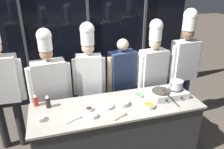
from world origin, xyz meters
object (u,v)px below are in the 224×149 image
(frying_pan, at_px, (161,90))
(squeeze_bottle_soy, at_px, (48,101))
(portable_stove, at_px, (168,93))
(stock_pot, at_px, (176,85))
(chef_head, at_px, (1,78))
(serving_spoon_solid, at_px, (123,116))
(chef_pastry, at_px, (153,68))
(person_guest, at_px, (122,77))
(prep_bowl_scallions, at_px, (138,95))
(prep_bowl_carrots, at_px, (149,105))
(prep_bowl_chicken, at_px, (93,116))
(chef_sous, at_px, (50,83))
(prep_bowl_soy_glaze, at_px, (89,109))
(chef_apprentice, at_px, (185,59))
(prep_bowl_bean_sprouts, at_px, (107,106))
(prep_bowl_onion, at_px, (123,103))
(chef_line, at_px, (89,73))
(prep_bowl_rice, at_px, (40,118))
(serving_spoon_slotted, at_px, (77,118))
(squeeze_bottle_chili, at_px, (35,100))

(frying_pan, distance_m, squeeze_bottle_soy, 1.57)
(portable_stove, height_order, stock_pot, stock_pot)
(frying_pan, relative_size, chef_head, 0.22)
(serving_spoon_solid, xyz_separation_m, chef_pastry, (0.84, 0.90, 0.19))
(frying_pan, bearing_deg, person_guest, 116.94)
(prep_bowl_scallions, xyz_separation_m, chef_head, (-1.87, 0.58, 0.26))
(prep_bowl_carrots, bearing_deg, prep_bowl_chicken, -178.76)
(squeeze_bottle_soy, relative_size, chef_sous, 0.10)
(prep_bowl_soy_glaze, xyz_separation_m, chef_apprentice, (1.81, 0.66, 0.28))
(stock_pot, relative_size, chef_sous, 0.11)
(prep_bowl_chicken, relative_size, chef_sous, 0.06)
(prep_bowl_scallions, distance_m, prep_bowl_carrots, 0.30)
(person_guest, bearing_deg, prep_bowl_bean_sprouts, 48.00)
(prep_bowl_bean_sprouts, relative_size, person_guest, 0.10)
(prep_bowl_onion, xyz_separation_m, chef_line, (-0.32, 0.69, 0.20))
(person_guest, xyz_separation_m, chef_pastry, (0.52, -0.07, 0.12))
(prep_bowl_rice, bearing_deg, prep_bowl_scallions, 8.37)
(squeeze_bottle_soy, height_order, prep_bowl_onion, squeeze_bottle_soy)
(prep_bowl_soy_glaze, height_order, prep_bowl_rice, prep_bowl_rice)
(prep_bowl_bean_sprouts, relative_size, serving_spoon_solid, 0.82)
(prep_bowl_chicken, bearing_deg, chef_head, 141.81)
(prep_bowl_rice, distance_m, person_guest, 1.52)
(prep_bowl_onion, bearing_deg, serving_spoon_solid, -107.67)
(squeeze_bottle_soy, bearing_deg, serving_spoon_solid, -28.19)
(prep_bowl_chicken, distance_m, serving_spoon_slotted, 0.20)
(prep_bowl_bean_sprouts, bearing_deg, prep_bowl_onion, 0.17)
(stock_pot, distance_m, prep_bowl_chicken, 1.29)
(prep_bowl_onion, bearing_deg, serving_spoon_slotted, -167.68)
(prep_bowl_onion, distance_m, serving_spoon_solid, 0.26)
(prep_bowl_onion, xyz_separation_m, chef_head, (-1.57, 0.72, 0.25))
(portable_stove, height_order, chef_sous, chef_sous)
(prep_bowl_carrots, height_order, serving_spoon_solid, prep_bowl_carrots)
(prep_bowl_rice, height_order, serving_spoon_solid, prep_bowl_rice)
(prep_bowl_bean_sprouts, bearing_deg, chef_sous, 136.68)
(chef_sous, bearing_deg, chef_head, -10.64)
(prep_bowl_rice, bearing_deg, squeeze_bottle_chili, 98.90)
(squeeze_bottle_soy, distance_m, serving_spoon_solid, 1.01)
(squeeze_bottle_chili, xyz_separation_m, person_guest, (1.37, 0.40, -0.01))
(prep_bowl_onion, bearing_deg, prep_bowl_bean_sprouts, -179.83)
(prep_bowl_carrots, xyz_separation_m, chef_apprentice, (1.04, 0.81, 0.27))
(prep_bowl_onion, height_order, person_guest, person_guest)
(stock_pot, bearing_deg, chef_head, 164.01)
(squeeze_bottle_soy, bearing_deg, serving_spoon_slotted, -48.13)
(prep_bowl_carrots, height_order, person_guest, person_guest)
(squeeze_bottle_chili, bearing_deg, prep_bowl_onion, -15.91)
(serving_spoon_solid, xyz_separation_m, chef_apprentice, (1.43, 0.90, 0.29))
(squeeze_bottle_chili, relative_size, serving_spoon_solid, 0.87)
(prep_bowl_chicken, height_order, prep_bowl_rice, prep_bowl_rice)
(squeeze_bottle_chili, height_order, prep_bowl_rice, squeeze_bottle_chili)
(frying_pan, relative_size, prep_bowl_carrots, 2.87)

